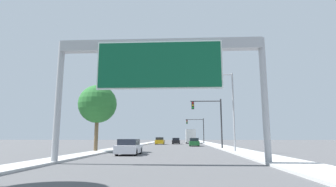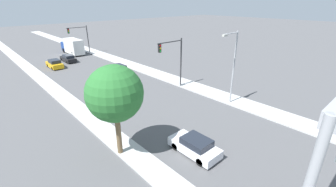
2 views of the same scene
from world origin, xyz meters
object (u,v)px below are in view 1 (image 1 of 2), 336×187
car_near_left (160,141)px  car_near_center (129,147)px  traffic_light_near_intersection (212,115)px  car_mid_center (176,141)px  sign_gantry (159,63)px  street_lamp_right (230,105)px  truck_box_primary (190,136)px  traffic_light_mid_block (198,126)px  palm_tree_background (98,104)px  car_far_center (194,142)px

car_near_left → car_near_center: size_ratio=1.02×
car_near_left → traffic_light_near_intersection: (8.98, -22.08, 3.82)m
car_mid_center → car_near_center: (-3.50, -36.65, 0.01)m
car_near_center → car_near_left: bearing=90.0°
sign_gantry → street_lamp_right: 13.65m
car_mid_center → truck_box_primary: truck_box_primary is taller
car_near_left → car_near_center: bearing=-90.0°
traffic_light_mid_block → palm_tree_background: palm_tree_background is taller
car_near_left → car_near_center: car_near_left is taller
car_near_center → car_mid_center: bearing=84.5°
car_far_center → truck_box_primary: 19.96m
car_mid_center → palm_tree_background: 33.94m
truck_box_primary → car_far_center: bearing=-90.0°
palm_tree_background → street_lamp_right: 14.46m
car_near_left → car_far_center: 12.72m
car_far_center → street_lamp_right: 20.34m
traffic_light_near_intersection → street_lamp_right: 8.27m
car_far_center → palm_tree_background: (-11.44, -19.19, 4.52)m
traffic_light_mid_block → palm_tree_background: size_ratio=0.85×
car_near_left → palm_tree_background: bearing=-98.5°
car_near_center → truck_box_primary: (7.00, 43.08, 1.08)m
sign_gantry → street_lamp_right: bearing=61.4°
car_far_center → street_lamp_right: street_lamp_right is taller
traffic_light_near_intersection → palm_tree_background: size_ratio=0.93×
car_far_center → car_near_center: bearing=-106.8°
car_mid_center → traffic_light_near_intersection: 25.84m
traffic_light_near_intersection → street_lamp_right: (1.03, -8.20, 0.47)m
car_near_center → street_lamp_right: size_ratio=0.50×
palm_tree_background → sign_gantry: bearing=-57.3°
car_far_center → palm_tree_background: palm_tree_background is taller
traffic_light_mid_block → palm_tree_background: 40.01m
car_near_center → traffic_light_near_intersection: (8.98, 11.70, 3.86)m
car_far_center → traffic_light_near_intersection: bearing=-80.2°
sign_gantry → traffic_light_near_intersection: bearing=74.8°
car_far_center → street_lamp_right: bearing=-81.3°
truck_box_primary → palm_tree_background: bearing=-106.3°
car_mid_center → street_lamp_right: bearing=-78.9°
car_far_center → truck_box_primary: (0.00, 19.93, 1.07)m
car_near_left → traffic_light_mid_block: 12.35m
traffic_light_near_intersection → car_far_center: bearing=99.8°
truck_box_primary → traffic_light_near_intersection: traffic_light_near_intersection is taller
car_near_left → truck_box_primary: 11.69m
truck_box_primary → street_lamp_right: (3.00, -39.58, 3.26)m
car_mid_center → traffic_light_mid_block: bearing=43.6°
sign_gantry → car_near_center: (-3.50, 8.44, -5.54)m
sign_gantry → car_near_left: bearing=94.7°
car_near_left → car_mid_center: (3.50, 2.88, -0.05)m
car_near_left → car_far_center: (7.00, -10.62, -0.04)m
car_mid_center → street_lamp_right: 34.06m
car_near_center → traffic_light_mid_block: 42.76m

